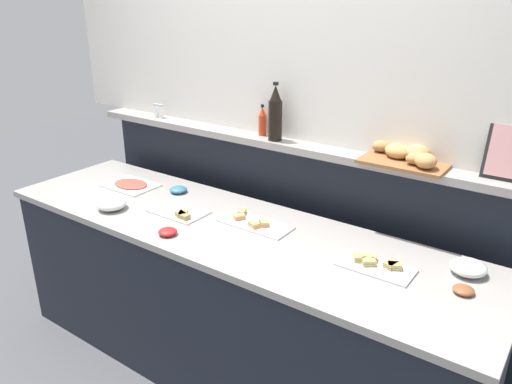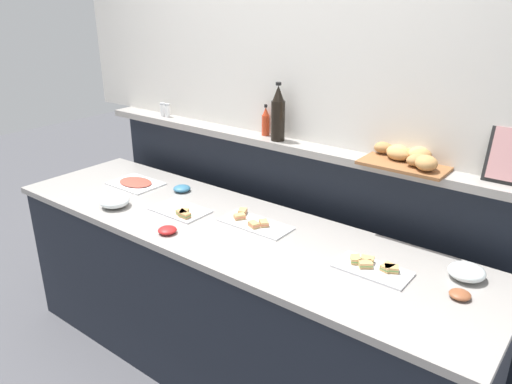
% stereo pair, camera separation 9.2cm
% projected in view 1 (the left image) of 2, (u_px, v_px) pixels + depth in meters
% --- Properties ---
extents(ground_plane, '(12.00, 12.00, 0.00)m').
position_uv_depth(ground_plane, '(287.00, 315.00, 3.27)').
color(ground_plane, '#4C4C51').
extents(buffet_counter, '(2.67, 0.74, 0.89)m').
position_uv_depth(buffet_counter, '(230.00, 300.00, 2.65)').
color(buffet_counter, black).
rests_on(buffet_counter, ground_plane).
extents(back_ledge_unit, '(2.73, 0.22, 1.23)m').
position_uv_depth(back_ledge_unit, '(285.00, 230.00, 2.99)').
color(back_ledge_unit, black).
rests_on(back_ledge_unit, ground_plane).
extents(upper_wall_panel, '(3.33, 0.08, 1.37)m').
position_uv_depth(upper_wall_panel, '(292.00, 7.00, 2.54)').
color(upper_wall_panel, white).
rests_on(upper_wall_panel, back_ledge_unit).
extents(sandwich_platter_rear, '(0.31, 0.19, 0.04)m').
position_uv_depth(sandwich_platter_rear, '(179.00, 212.00, 2.62)').
color(sandwich_platter_rear, silver).
rests_on(sandwich_platter_rear, buffet_counter).
extents(sandwich_platter_side, '(0.37, 0.17, 0.04)m').
position_uv_depth(sandwich_platter_side, '(254.00, 223.00, 2.50)').
color(sandwich_platter_side, white).
rests_on(sandwich_platter_side, buffet_counter).
extents(sandwich_platter_front, '(0.32, 0.16, 0.04)m').
position_uv_depth(sandwich_platter_front, '(376.00, 265.00, 2.10)').
color(sandwich_platter_front, silver).
rests_on(sandwich_platter_front, buffet_counter).
extents(cold_cuts_platter, '(0.31, 0.23, 0.02)m').
position_uv_depth(cold_cuts_platter, '(131.00, 185.00, 3.00)').
color(cold_cuts_platter, white).
rests_on(cold_cuts_platter, buffet_counter).
extents(glass_bowl_large, '(0.16, 0.16, 0.06)m').
position_uv_depth(glass_bowl_large, '(112.00, 204.00, 2.67)').
color(glass_bowl_large, silver).
rests_on(glass_bowl_large, buffet_counter).
extents(glass_bowl_medium, '(0.15, 0.15, 0.06)m').
position_uv_depth(glass_bowl_medium, '(468.00, 268.00, 2.05)').
color(glass_bowl_medium, silver).
rests_on(glass_bowl_medium, buffet_counter).
extents(condiment_bowl_teal, '(0.10, 0.10, 0.04)m').
position_uv_depth(condiment_bowl_teal, '(178.00, 190.00, 2.90)').
color(condiment_bowl_teal, teal).
rests_on(condiment_bowl_teal, buffet_counter).
extents(condiment_bowl_dark, '(0.08, 0.08, 0.03)m').
position_uv_depth(condiment_bowl_dark, '(464.00, 290.00, 1.92)').
color(condiment_bowl_dark, brown).
rests_on(condiment_bowl_dark, buffet_counter).
extents(condiment_bowl_cream, '(0.09, 0.09, 0.03)m').
position_uv_depth(condiment_bowl_cream, '(168.00, 232.00, 2.39)').
color(condiment_bowl_cream, red).
rests_on(condiment_bowl_cream, buffet_counter).
extents(wine_bottle_dark, '(0.08, 0.08, 0.32)m').
position_uv_depth(wine_bottle_dark, '(275.00, 114.00, 2.66)').
color(wine_bottle_dark, black).
rests_on(wine_bottle_dark, back_ledge_unit).
extents(hot_sauce_bottle, '(0.04, 0.04, 0.18)m').
position_uv_depth(hot_sauce_bottle, '(262.00, 122.00, 2.78)').
color(hot_sauce_bottle, red).
rests_on(hot_sauce_bottle, back_ledge_unit).
extents(salt_shaker, '(0.03, 0.03, 0.09)m').
position_uv_depth(salt_shaker, '(156.00, 110.00, 3.22)').
color(salt_shaker, white).
rests_on(salt_shaker, back_ledge_unit).
extents(pepper_shaker, '(0.03, 0.03, 0.09)m').
position_uv_depth(pepper_shaker, '(161.00, 111.00, 3.19)').
color(pepper_shaker, white).
rests_on(pepper_shaker, back_ledge_unit).
extents(bread_basket, '(0.41, 0.29, 0.08)m').
position_uv_depth(bread_basket, '(409.00, 155.00, 2.34)').
color(bread_basket, brown).
rests_on(bread_basket, back_ledge_unit).
extents(framed_picture, '(0.21, 0.07, 0.25)m').
position_uv_depth(framed_picture, '(511.00, 152.00, 2.09)').
color(framed_picture, black).
rests_on(framed_picture, back_ledge_unit).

